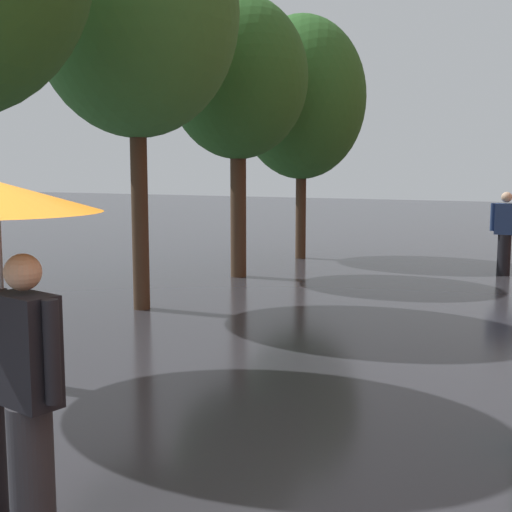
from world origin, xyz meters
TOP-DOWN VIEW (x-y plane):
  - street_tree_1 at (-3.42, 6.04)m, footprint 3.06×3.06m
  - street_tree_2 at (-3.41, 9.44)m, footprint 2.70×2.70m
  - street_tree_3 at (-3.24, 12.47)m, footprint 2.96×2.96m
  - couple_under_umbrella at (-0.48, 0.20)m, footprint 1.20×1.20m
  - pedestrian_walking_midground at (1.37, 11.79)m, footprint 0.59×0.26m

SIDE VIEW (x-z plane):
  - pedestrian_walking_midground at x=1.37m, z-range 0.02..1.69m
  - couple_under_umbrella at x=-0.48m, z-range 0.39..2.52m
  - street_tree_3 at x=-3.24m, z-range 0.92..6.52m
  - street_tree_2 at x=-3.41m, z-range 1.13..6.55m
  - street_tree_1 at x=-3.42m, z-range 1.29..7.56m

